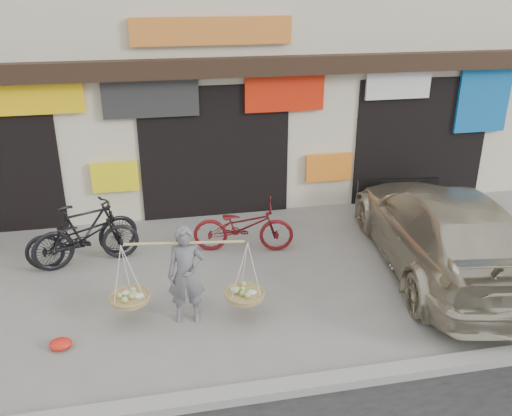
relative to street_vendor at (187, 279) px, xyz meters
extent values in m
plane|color=gray|center=(0.93, 0.24, -0.67)|extent=(70.00, 70.00, 0.00)
cube|color=gray|center=(0.93, -1.76, -0.61)|extent=(70.00, 0.25, 0.12)
cube|color=beige|center=(0.93, 6.74, 2.83)|extent=(14.00, 6.00, 7.00)
cube|color=black|center=(0.93, 3.59, 2.38)|extent=(14.00, 0.35, 0.35)
cube|color=black|center=(0.93, 3.99, 0.68)|extent=(3.00, 0.60, 2.70)
cube|color=black|center=(5.43, 3.99, 0.68)|extent=(3.00, 0.60, 2.70)
cube|color=yellow|center=(-2.27, 3.66, 1.93)|extent=(1.60, 0.08, 0.60)
cube|color=#2A2A2A|center=(-0.27, 3.66, 1.83)|extent=(1.80, 0.08, 0.70)
cube|color=red|center=(2.33, 3.66, 1.83)|extent=(1.60, 0.08, 0.70)
cube|color=silver|center=(4.73, 3.66, 1.93)|extent=(1.40, 0.08, 0.60)
cube|color=#105FAA|center=(6.73, 3.66, 1.53)|extent=(1.20, 0.08, 1.40)
cube|color=yellow|center=(-1.07, 3.66, 0.33)|extent=(0.90, 0.08, 0.60)
cube|color=orange|center=(3.33, 3.66, 0.23)|extent=(1.00, 0.08, 0.60)
cube|color=orange|center=(0.93, 3.66, 3.03)|extent=(3.00, 0.08, 0.50)
imported|color=slate|center=(0.00, 0.00, 0.07)|extent=(0.58, 0.43, 1.47)
cylinder|color=tan|center=(0.00, 0.00, 0.57)|extent=(1.64, 0.28, 0.04)
cylinder|color=#9E824B|center=(-0.81, 0.12, -0.29)|extent=(0.56, 0.56, 0.07)
ellipsoid|color=#A5BF66|center=(-0.81, 0.12, -0.23)|extent=(0.39, 0.39, 0.10)
cylinder|color=#9E824B|center=(0.81, -0.12, -0.29)|extent=(0.56, 0.56, 0.07)
ellipsoid|color=#A5BF66|center=(0.81, -0.12, -0.23)|extent=(0.39, 0.39, 0.10)
imported|color=black|center=(-1.62, 2.08, -0.17)|extent=(1.97, 0.92, 0.99)
imported|color=black|center=(-1.56, 2.12, -0.11)|extent=(1.92, 1.22, 1.12)
imported|color=maroon|center=(1.18, 2.00, -0.19)|extent=(1.89, 0.98, 0.95)
imported|color=#B6AC93|center=(4.32, 0.69, 0.05)|extent=(2.67, 5.18, 1.44)
cube|color=black|center=(4.64, 3.03, -0.12)|extent=(1.70, 0.33, 0.45)
cube|color=silver|center=(4.65, 3.09, -0.22)|extent=(0.45, 0.08, 0.12)
ellipsoid|color=red|center=(-1.74, -0.34, -0.60)|extent=(0.31, 0.25, 0.14)
camera|label=1|loc=(-0.38, -6.71, 3.88)|focal=38.00mm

